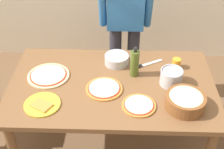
{
  "coord_description": "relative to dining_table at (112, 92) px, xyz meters",
  "views": [
    {
      "loc": [
        0.06,
        -1.83,
        2.25
      ],
      "look_at": [
        0.0,
        0.05,
        0.81
      ],
      "focal_mm": 48.88,
      "sensor_mm": 36.0,
      "label": 1
    }
  ],
  "objects": [
    {
      "name": "chef_knife",
      "position": [
        0.26,
        0.24,
        0.1
      ],
      "size": [
        0.27,
        0.16,
        0.02
      ],
      "color": "silver",
      "rests_on": "dining_table"
    },
    {
      "name": "cup_orange",
      "position": [
        0.52,
        0.23,
        0.13
      ],
      "size": [
        0.07,
        0.07,
        0.08
      ],
      "primitive_type": "cylinder",
      "color": "orange",
      "rests_on": "dining_table"
    },
    {
      "name": "pizza_cooked_on_tray",
      "position": [
        -0.06,
        -0.07,
        0.1
      ],
      "size": [
        0.28,
        0.28,
        0.02
      ],
      "color": "#C67A33",
      "rests_on": "dining_table"
    },
    {
      "name": "olive_oil_bottle",
      "position": [
        0.18,
        0.12,
        0.2
      ],
      "size": [
        0.07,
        0.07,
        0.26
      ],
      "color": "#47561E",
      "rests_on": "dining_table"
    },
    {
      "name": "popcorn_bowl",
      "position": [
        0.52,
        -0.25,
        0.15
      ],
      "size": [
        0.28,
        0.28,
        0.11
      ],
      "color": "brown",
      "rests_on": "dining_table"
    },
    {
      "name": "person_cook",
      "position": [
        0.1,
        0.76,
        0.27
      ],
      "size": [
        0.49,
        0.25,
        1.62
      ],
      "color": "#2D2D38",
      "rests_on": "ground"
    },
    {
      "name": "mixing_bowl_steel",
      "position": [
        0.03,
        0.27,
        0.13
      ],
      "size": [
        0.2,
        0.2,
        0.08
      ],
      "color": "#B7B7BC",
      "rests_on": "dining_table"
    },
    {
      "name": "plate_with_slice",
      "position": [
        -0.49,
        -0.26,
        0.1
      ],
      "size": [
        0.26,
        0.26,
        0.02
      ],
      "color": "gold",
      "rests_on": "dining_table"
    },
    {
      "name": "dining_table",
      "position": [
        0.0,
        0.0,
        0.0
      ],
      "size": [
        1.6,
        0.96,
        0.76
      ],
      "color": "brown",
      "rests_on": "ground"
    },
    {
      "name": "pizza_raw_on_board",
      "position": [
        -0.51,
        0.08,
        0.1
      ],
      "size": [
        0.33,
        0.33,
        0.02
      ],
      "color": "beige",
      "rests_on": "dining_table"
    },
    {
      "name": "ground",
      "position": [
        0.0,
        0.0,
        -0.67
      ],
      "size": [
        8.0,
        8.0,
        0.0
      ],
      "primitive_type": "plane",
      "color": "brown"
    },
    {
      "name": "steel_pot",
      "position": [
        0.45,
        0.01,
        0.16
      ],
      "size": [
        0.17,
        0.17,
        0.13
      ],
      "color": "#B7B7BC",
      "rests_on": "dining_table"
    },
    {
      "name": "pizza_second_cooked",
      "position": [
        0.2,
        -0.25,
        0.1
      ],
      "size": [
        0.24,
        0.24,
        0.02
      ],
      "color": "#C67A33",
      "rests_on": "dining_table"
    }
  ]
}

